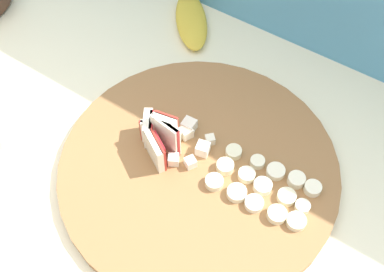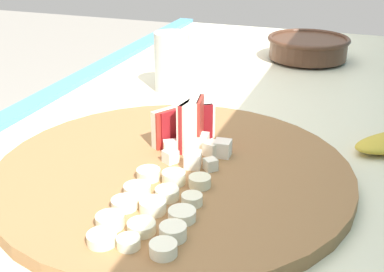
# 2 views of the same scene
# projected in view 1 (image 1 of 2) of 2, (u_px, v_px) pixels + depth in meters

# --- Properties ---
(tiled_countertop) EXTENTS (1.55, 0.67, 0.94)m
(tiled_countertop) POSITION_uv_depth(u_px,v_px,m) (152.00, 241.00, 1.17)
(tiled_countertop) COLOR beige
(tiled_countertop) RESTS_ON ground
(tile_backsplash) EXTENTS (2.40, 0.04, 1.44)m
(tile_backsplash) POSITION_uv_depth(u_px,v_px,m) (233.00, 81.00, 1.13)
(tile_backsplash) COLOR #4C8EB2
(tile_backsplash) RESTS_ON ground
(cutting_board) EXTENTS (0.44, 0.44, 0.02)m
(cutting_board) POSITION_uv_depth(u_px,v_px,m) (199.00, 167.00, 0.74)
(cutting_board) COLOR olive
(cutting_board) RESTS_ON tiled_countertop
(apple_wedge_fan) EXTENTS (0.08, 0.07, 0.07)m
(apple_wedge_fan) POSITION_uv_depth(u_px,v_px,m) (159.00, 137.00, 0.73)
(apple_wedge_fan) COLOR maroon
(apple_wedge_fan) RESTS_ON cutting_board
(apple_dice_pile) EXTENTS (0.07, 0.09, 0.02)m
(apple_dice_pile) POSITION_uv_depth(u_px,v_px,m) (187.00, 141.00, 0.75)
(apple_dice_pile) COLOR white
(apple_dice_pile) RESTS_ON cutting_board
(banana_slice_rows) EXTENTS (0.16, 0.10, 0.01)m
(banana_slice_rows) POSITION_uv_depth(u_px,v_px,m) (263.00, 186.00, 0.71)
(banana_slice_rows) COLOR beige
(banana_slice_rows) RESTS_ON cutting_board
(banana_peel) EXTENTS (0.15, 0.16, 0.02)m
(banana_peel) POSITION_uv_depth(u_px,v_px,m) (191.00, 20.00, 0.93)
(banana_peel) COLOR gold
(banana_peel) RESTS_ON tiled_countertop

